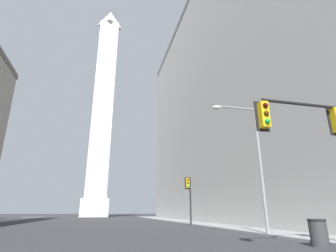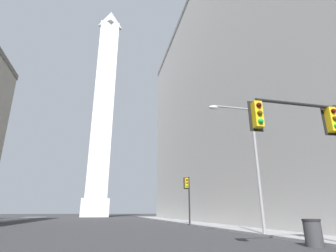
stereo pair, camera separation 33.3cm
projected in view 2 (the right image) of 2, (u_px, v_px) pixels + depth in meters
sidewalk_right at (207, 224)px, 30.56m from camera, size 5.00×93.23×0.15m
building_right at (252, 96)px, 43.44m from camera, size 20.38×60.25×39.29m
obelisk at (104, 105)px, 84.06m from camera, size 7.64×7.64×70.70m
traffic_light_mid_right at (188, 193)px, 30.08m from camera, size 0.79×0.51×5.29m
traffic_light_near_right at (313, 134)px, 11.03m from camera, size 4.40×0.51×5.96m
street_lamp at (249, 152)px, 17.25m from camera, size 3.28×0.36×8.38m
trash_bin at (313, 233)px, 11.25m from camera, size 0.76×0.76×1.12m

